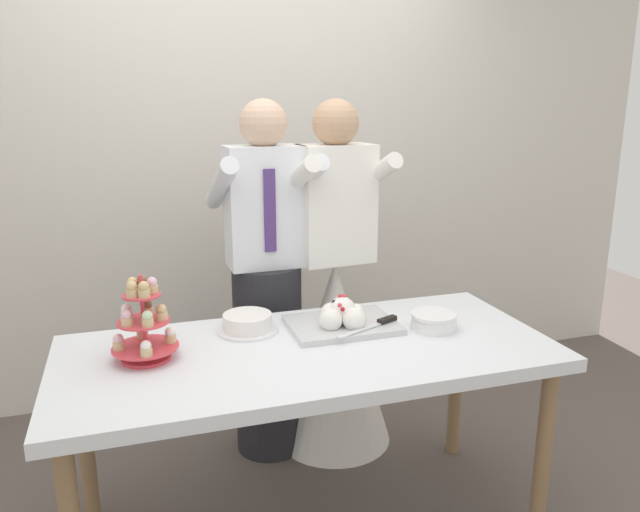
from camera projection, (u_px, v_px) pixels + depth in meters
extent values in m
cube|color=beige|center=(236.00, 138.00, 3.34)|extent=(5.20, 0.10, 2.90)
cube|color=silver|center=(309.00, 353.00, 2.23)|extent=(1.80, 0.80, 0.05)
cylinder|color=olive|center=(543.00, 455.00, 2.28)|extent=(0.06, 0.06, 0.72)
cylinder|color=olive|center=(85.00, 439.00, 2.38)|extent=(0.06, 0.06, 0.72)
cylinder|color=olive|center=(456.00, 382.00, 2.87)|extent=(0.06, 0.06, 0.72)
cylinder|color=#D83F4C|center=(146.00, 358.00, 2.12)|extent=(0.17, 0.17, 0.01)
cylinder|color=#D83F4C|center=(143.00, 318.00, 2.08)|extent=(0.01, 0.01, 0.31)
cylinder|color=#D83F4C|center=(145.00, 347.00, 2.11)|extent=(0.23, 0.23, 0.01)
cylinder|color=#D1B784|center=(170.00, 339.00, 2.14)|extent=(0.04, 0.04, 0.03)
sphere|color=white|center=(170.00, 332.00, 2.14)|extent=(0.04, 0.04, 0.04)
cylinder|color=#D1B784|center=(142.00, 334.00, 2.19)|extent=(0.04, 0.04, 0.03)
sphere|color=brown|center=(142.00, 328.00, 2.18)|extent=(0.04, 0.04, 0.04)
cylinder|color=#D1B784|center=(119.00, 346.00, 2.08)|extent=(0.04, 0.04, 0.03)
sphere|color=#EAB7C6|center=(118.00, 339.00, 2.08)|extent=(0.04, 0.04, 0.04)
cylinder|color=#D1B784|center=(146.00, 352.00, 2.03)|extent=(0.04, 0.04, 0.03)
sphere|color=white|center=(146.00, 345.00, 2.02)|extent=(0.04, 0.04, 0.04)
cylinder|color=#D83F4C|center=(144.00, 321.00, 2.09)|extent=(0.18, 0.18, 0.01)
cylinder|color=#D1B784|center=(162.00, 316.00, 2.09)|extent=(0.04, 0.04, 0.03)
sphere|color=#D6B27A|center=(161.00, 309.00, 2.09)|extent=(0.04, 0.04, 0.04)
cylinder|color=#D1B784|center=(148.00, 311.00, 2.14)|extent=(0.04, 0.04, 0.03)
sphere|color=brown|center=(147.00, 304.00, 2.14)|extent=(0.04, 0.04, 0.04)
cylinder|color=#D1B784|center=(127.00, 315.00, 2.10)|extent=(0.04, 0.04, 0.03)
sphere|color=white|center=(126.00, 309.00, 2.09)|extent=(0.04, 0.04, 0.04)
cylinder|color=#D1B784|center=(127.00, 321.00, 2.04)|extent=(0.04, 0.04, 0.03)
sphere|color=#EAB7C6|center=(126.00, 315.00, 2.03)|extent=(0.04, 0.04, 0.04)
cylinder|color=#D1B784|center=(148.00, 322.00, 2.03)|extent=(0.04, 0.04, 0.03)
sphere|color=beige|center=(147.00, 316.00, 2.03)|extent=(0.04, 0.04, 0.04)
cylinder|color=#D83F4C|center=(141.00, 295.00, 2.06)|extent=(0.13, 0.13, 0.01)
cylinder|color=#D1B784|center=(152.00, 289.00, 2.08)|extent=(0.04, 0.04, 0.03)
sphere|color=#EAB7C6|center=(152.00, 282.00, 2.07)|extent=(0.04, 0.04, 0.04)
cylinder|color=#D1B784|center=(143.00, 287.00, 2.10)|extent=(0.04, 0.04, 0.03)
sphere|color=brown|center=(142.00, 280.00, 2.09)|extent=(0.04, 0.04, 0.04)
cylinder|color=#D1B784|center=(133.00, 289.00, 2.08)|extent=(0.04, 0.04, 0.03)
sphere|color=#D6B27A|center=(132.00, 282.00, 2.07)|extent=(0.04, 0.04, 0.04)
cylinder|color=#D1B784|center=(132.00, 293.00, 2.03)|extent=(0.04, 0.04, 0.03)
sphere|color=#D6B27A|center=(132.00, 286.00, 2.02)|extent=(0.04, 0.04, 0.04)
cylinder|color=#D1B784|center=(144.00, 293.00, 2.03)|extent=(0.04, 0.04, 0.03)
sphere|color=#D6B27A|center=(144.00, 286.00, 2.02)|extent=(0.04, 0.04, 0.04)
cube|color=silver|center=(342.00, 325.00, 2.41)|extent=(0.42, 0.31, 0.02)
sphere|color=white|center=(355.00, 314.00, 2.42)|extent=(0.08, 0.08, 0.08)
sphere|color=white|center=(342.00, 308.00, 2.47)|extent=(0.10, 0.10, 0.10)
sphere|color=white|center=(331.00, 313.00, 2.42)|extent=(0.09, 0.09, 0.09)
sphere|color=white|center=(331.00, 320.00, 2.34)|extent=(0.09, 0.09, 0.09)
sphere|color=white|center=(354.00, 319.00, 2.35)|extent=(0.09, 0.09, 0.09)
sphere|color=white|center=(343.00, 311.00, 2.40)|extent=(0.11, 0.11, 0.11)
sphere|color=#DB474C|center=(340.00, 305.00, 2.36)|extent=(0.02, 0.02, 0.02)
sphere|color=#DB474C|center=(344.00, 296.00, 2.43)|extent=(0.02, 0.02, 0.02)
sphere|color=#B21923|center=(341.00, 298.00, 2.41)|extent=(0.02, 0.02, 0.02)
sphere|color=#2D1938|center=(334.00, 302.00, 2.39)|extent=(0.02, 0.02, 0.02)
sphere|color=#DB474C|center=(343.00, 300.00, 2.39)|extent=(0.02, 0.02, 0.02)
sphere|color=#DB474C|center=(340.00, 296.00, 2.43)|extent=(0.02, 0.02, 0.02)
sphere|color=#B21923|center=(343.00, 309.00, 2.33)|extent=(0.02, 0.02, 0.02)
cube|color=silver|center=(360.00, 330.00, 2.31)|extent=(0.22, 0.11, 0.00)
cube|color=black|center=(387.00, 320.00, 2.41)|extent=(0.09, 0.06, 0.02)
cylinder|color=white|center=(433.00, 327.00, 2.40)|extent=(0.18, 0.18, 0.01)
cylinder|color=white|center=(433.00, 325.00, 2.40)|extent=(0.18, 0.18, 0.01)
cylinder|color=white|center=(434.00, 322.00, 2.40)|extent=(0.18, 0.18, 0.01)
cylinder|color=white|center=(434.00, 319.00, 2.40)|extent=(0.18, 0.18, 0.01)
cylinder|color=white|center=(434.00, 317.00, 2.39)|extent=(0.18, 0.18, 0.01)
cylinder|color=white|center=(433.00, 315.00, 2.39)|extent=(0.18, 0.18, 0.01)
cylinder|color=white|center=(248.00, 330.00, 2.38)|extent=(0.24, 0.24, 0.01)
cylinder|color=white|center=(247.00, 321.00, 2.37)|extent=(0.19, 0.19, 0.06)
cylinder|color=#232328|center=(268.00, 359.00, 2.89)|extent=(0.32, 0.32, 0.92)
cube|color=white|center=(265.00, 207.00, 2.71)|extent=(0.34, 0.21, 0.54)
sphere|color=#D8B293|center=(263.00, 123.00, 2.62)|extent=(0.21, 0.21, 0.21)
cylinder|color=white|center=(221.00, 185.00, 2.62)|extent=(0.09, 0.49, 0.28)
cylinder|color=white|center=(305.00, 181.00, 2.74)|extent=(0.09, 0.49, 0.28)
cube|color=#4C3372|center=(270.00, 211.00, 2.61)|extent=(0.05, 0.01, 0.36)
cone|color=white|center=(334.00, 352.00, 2.96)|extent=(0.56, 0.56, 0.92)
cube|color=white|center=(335.00, 204.00, 2.78)|extent=(0.36, 0.23, 0.54)
sphere|color=tan|center=(336.00, 123.00, 2.69)|extent=(0.21, 0.21, 0.21)
cylinder|color=white|center=(294.00, 183.00, 2.68)|extent=(0.12, 0.49, 0.28)
cylinder|color=white|center=(371.00, 179.00, 2.82)|extent=(0.12, 0.49, 0.28)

